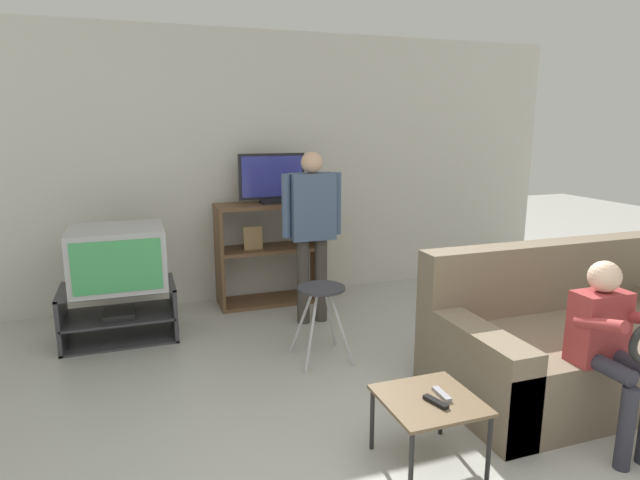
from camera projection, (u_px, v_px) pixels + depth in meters
name	position (u px, v px, depth m)	size (l,w,h in m)	color
wall_back	(266.00, 168.00, 5.30)	(6.40, 0.06, 2.60)	beige
tv_stand	(120.00, 313.00, 4.36)	(0.89, 0.54, 0.45)	#38383D
television_main	(118.00, 257.00, 4.26)	(0.72, 0.64, 0.48)	#B2B2B7
media_shelf	(270.00, 252.00, 5.21)	(1.02, 0.40, 0.99)	brown
television_flat	(272.00, 180.00, 5.08)	(0.64, 0.20, 0.47)	black
folding_stool	(321.00, 300.00, 3.93)	(0.39, 0.40, 0.57)	#B7B7BC
snack_table	(429.00, 405.00, 2.71)	(0.48, 0.48, 0.37)	brown
remote_control_black	(436.00, 402.00, 2.65)	(0.04, 0.14, 0.02)	black
remote_control_white	(442.00, 394.00, 2.72)	(0.04, 0.14, 0.02)	gray
couch	(576.00, 344.00, 3.54)	(1.93, 0.98, 0.92)	#756651
person_standing_adult	(312.00, 222.00, 4.59)	(0.53, 0.20, 1.50)	#3D3833
person_seated_child	(610.00, 339.00, 2.84)	(0.33, 0.43, 1.02)	#2D2D38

